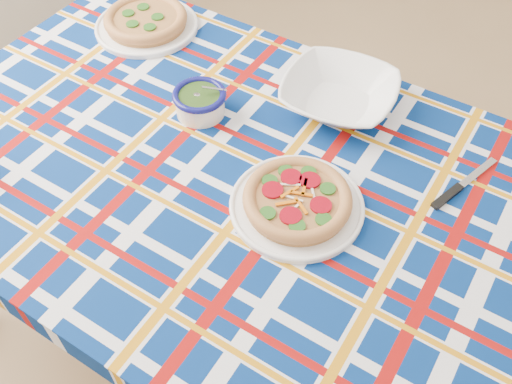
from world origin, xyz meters
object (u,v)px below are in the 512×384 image
at_px(main_focaccia_plate, 297,199).
at_px(pesto_bowl, 200,100).
at_px(dining_table, 234,193).
at_px(serving_bowl, 339,94).

relative_size(main_focaccia_plate, pesto_bowl, 2.25).
xyz_separation_m(dining_table, main_focaccia_plate, (0.15, -0.04, 0.09)).
xyz_separation_m(main_focaccia_plate, serving_bowl, (-0.01, 0.31, 0.00)).
bearing_deg(dining_table, serving_bowl, 73.19).
xyz_separation_m(pesto_bowl, serving_bowl, (0.28, 0.13, -0.00)).
relative_size(dining_table, pesto_bowl, 13.12).
xyz_separation_m(dining_table, serving_bowl, (0.14, 0.27, 0.10)).
bearing_deg(pesto_bowl, main_focaccia_plate, -32.34).
height_order(dining_table, serving_bowl, serving_bowl).
bearing_deg(serving_bowl, dining_table, -117.81).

